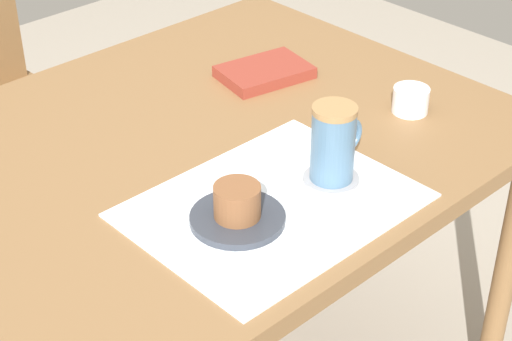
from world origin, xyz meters
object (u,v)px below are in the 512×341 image
object	(u,v)px
pastry	(237,201)
coffee_mug	(334,143)
small_book	(265,72)
pastry_plate	(237,218)
dining_table	(193,175)
sugar_bowl	(411,100)

from	to	relation	value
pastry	coffee_mug	distance (m)	0.20
small_book	pastry	bearing A→B (deg)	-127.48
pastry_plate	pastry	bearing A→B (deg)	0.00
pastry_plate	coffee_mug	distance (m)	0.21
dining_table	small_book	world-z (taller)	small_book
dining_table	sugar_bowl	world-z (taller)	sugar_bowl
pastry_plate	pastry	xyz separation A→B (m)	(0.00, 0.00, 0.03)
pastry_plate	sugar_bowl	world-z (taller)	sugar_bowl
dining_table	sugar_bowl	bearing A→B (deg)	-27.50
coffee_mug	pastry	bearing A→B (deg)	174.02
coffee_mug	small_book	xyz separation A→B (m)	(0.19, 0.36, -0.06)
dining_table	pastry_plate	xyz separation A→B (m)	(-0.11, -0.24, 0.08)
coffee_mug	pastry_plate	bearing A→B (deg)	174.02
sugar_bowl	small_book	world-z (taller)	sugar_bowl
coffee_mug	sugar_bowl	bearing A→B (deg)	11.93
dining_table	sugar_bowl	size ratio (longest dim) A/B	16.69
pastry	coffee_mug	world-z (taller)	coffee_mug
coffee_mug	small_book	world-z (taller)	coffee_mug
dining_table	small_book	distance (m)	0.31
sugar_bowl	coffee_mug	bearing A→B (deg)	-168.07
pastry	sugar_bowl	size ratio (longest dim) A/B	1.07
pastry_plate	small_book	world-z (taller)	small_book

